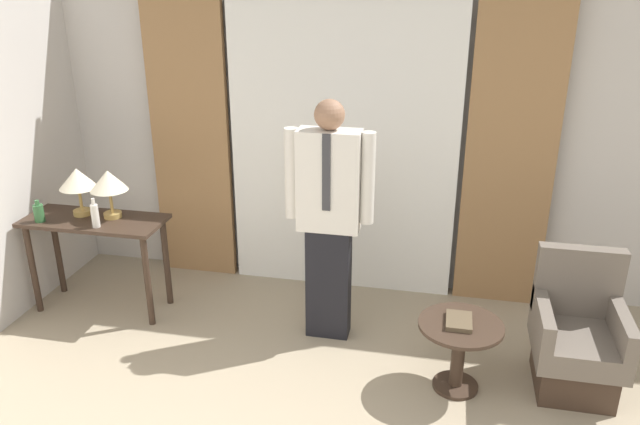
% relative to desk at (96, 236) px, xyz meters
% --- Properties ---
extents(wall_back, '(10.00, 0.06, 2.70)m').
position_rel_desk_xyz_m(wall_back, '(1.81, 0.92, 0.72)').
color(wall_back, beige).
rests_on(wall_back, ground_plane).
extents(curtain_sheer_center, '(1.85, 0.06, 2.58)m').
position_rel_desk_xyz_m(curtain_sheer_center, '(1.81, 0.79, 0.66)').
color(curtain_sheer_center, white).
rests_on(curtain_sheer_center, ground_plane).
extents(curtain_drape_left, '(0.68, 0.06, 2.58)m').
position_rel_desk_xyz_m(curtain_drape_left, '(0.50, 0.79, 0.66)').
color(curtain_drape_left, '#997047').
rests_on(curtain_drape_left, ground_plane).
extents(curtain_drape_right, '(0.68, 0.06, 2.58)m').
position_rel_desk_xyz_m(curtain_drape_right, '(3.12, 0.79, 0.66)').
color(curtain_drape_right, '#997047').
rests_on(curtain_drape_right, ground_plane).
extents(desk, '(1.10, 0.45, 0.78)m').
position_rel_desk_xyz_m(desk, '(0.00, 0.00, 0.00)').
color(desk, '#38281E').
rests_on(desk, ground_plane).
extents(table_lamp_left, '(0.29, 0.29, 0.38)m').
position_rel_desk_xyz_m(table_lamp_left, '(-0.13, 0.06, 0.43)').
color(table_lamp_left, tan).
rests_on(table_lamp_left, desk).
extents(table_lamp_right, '(0.29, 0.29, 0.38)m').
position_rel_desk_xyz_m(table_lamp_right, '(0.13, 0.06, 0.43)').
color(table_lamp_right, tan).
rests_on(table_lamp_right, desk).
extents(bottle_near_edge, '(0.08, 0.08, 0.17)m').
position_rel_desk_xyz_m(bottle_near_edge, '(-0.37, -0.13, 0.22)').
color(bottle_near_edge, '#336638').
rests_on(bottle_near_edge, desk).
extents(bottle_by_lamp, '(0.06, 0.06, 0.23)m').
position_rel_desk_xyz_m(bottle_by_lamp, '(0.11, -0.14, 0.24)').
color(bottle_by_lamp, silver).
rests_on(bottle_by_lamp, desk).
extents(person, '(0.63, 0.21, 1.79)m').
position_rel_desk_xyz_m(person, '(1.86, -0.01, 0.35)').
color(person, black).
rests_on(person, ground_plane).
extents(armchair, '(0.55, 0.61, 0.90)m').
position_rel_desk_xyz_m(armchair, '(3.56, -0.28, -0.30)').
color(armchair, '#38281E').
rests_on(armchair, ground_plane).
extents(side_table, '(0.54, 0.54, 0.49)m').
position_rel_desk_xyz_m(side_table, '(2.81, -0.48, -0.30)').
color(side_table, '#38281E').
rests_on(side_table, ground_plane).
extents(book, '(0.16, 0.23, 0.03)m').
position_rel_desk_xyz_m(book, '(2.79, -0.47, -0.13)').
color(book, brown).
rests_on(book, side_table).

